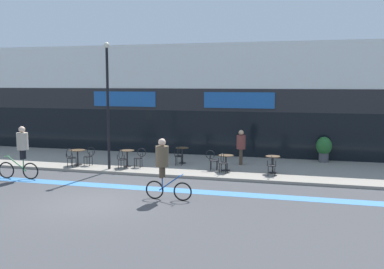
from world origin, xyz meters
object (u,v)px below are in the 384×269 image
(cafe_chair_1_near, at_px, (122,158))
(cafe_chair_3_side, at_px, (212,159))
(bistro_table_3, at_px, (226,160))
(pedestrian_near_end, at_px, (241,144))
(cafe_chair_3_near, at_px, (223,162))
(planter_pot, at_px, (324,148))
(cyclist_1, at_px, (21,148))
(cafe_chair_0_side, at_px, (89,155))
(bistro_table_2, at_px, (182,152))
(cafe_chair_0_near, at_px, (71,156))
(cyclist_0, at_px, (163,163))
(cafe_chair_4_near, at_px, (272,164))
(cafe_chair_2_near, at_px, (179,155))
(bistro_table_4, at_px, (273,161))
(bistro_table_1, at_px, (127,155))
(lamp_post, at_px, (108,97))
(cafe_chair_1_side, at_px, (140,156))
(bistro_table_0, at_px, (78,154))

(cafe_chair_1_near, bearing_deg, cafe_chair_3_side, -76.47)
(bistro_table_3, relative_size, pedestrian_near_end, 0.42)
(cafe_chair_3_near, bearing_deg, planter_pot, -40.25)
(cyclist_1, bearing_deg, cafe_chair_0_side, -122.88)
(bistro_table_2, relative_size, cyclist_1, 0.35)
(cafe_chair_0_near, height_order, cyclist_0, cyclist_0)
(cafe_chair_4_near, distance_m, pedestrian_near_end, 2.85)
(cafe_chair_3_near, bearing_deg, cafe_chair_2_near, 68.46)
(cafe_chair_3_near, relative_size, cafe_chair_4_near, 1.00)
(bistro_table_4, bearing_deg, cafe_chair_4_near, -89.41)
(bistro_table_2, height_order, cafe_chair_0_near, cafe_chair_0_near)
(bistro_table_1, height_order, lamp_post, lamp_post)
(bistro_table_4, bearing_deg, planter_pot, 57.56)
(planter_pot, height_order, lamp_post, lamp_post)
(bistro_table_3, xyz_separation_m, cyclist_0, (-1.21, -5.05, 0.66))
(cafe_chair_2_near, distance_m, pedestrian_near_end, 3.03)
(cafe_chair_1_near, distance_m, cyclist_1, 4.30)
(cafe_chair_1_side, bearing_deg, cyclist_1, 36.00)
(cafe_chair_2_near, relative_size, cyclist_0, 0.42)
(bistro_table_1, distance_m, cafe_chair_4_near, 6.74)
(planter_pot, bearing_deg, lamp_post, -154.94)
(lamp_post, bearing_deg, pedestrian_near_end, 24.96)
(cafe_chair_3_side, bearing_deg, bistro_table_4, -6.47)
(bistro_table_2, distance_m, cyclist_1, 7.38)
(bistro_table_0, relative_size, pedestrian_near_end, 0.45)
(cafe_chair_1_near, relative_size, pedestrian_near_end, 0.54)
(bistro_table_2, distance_m, planter_pot, 7.03)
(planter_pot, xyz_separation_m, cyclist_0, (-5.48, -8.50, 0.45))
(bistro_table_1, bearing_deg, cafe_chair_1_side, 0.31)
(cafe_chair_0_near, relative_size, lamp_post, 0.16)
(cafe_chair_1_side, height_order, cafe_chair_3_near, same)
(bistro_table_4, xyz_separation_m, cyclist_1, (-10.11, -3.48, 0.66))
(cafe_chair_0_side, bearing_deg, bistro_table_2, -155.54)
(bistro_table_3, relative_size, cyclist_0, 0.33)
(planter_pot, distance_m, lamp_post, 10.80)
(cafe_chair_0_side, distance_m, planter_pot, 11.46)
(cafe_chair_3_side, height_order, cyclist_0, cyclist_0)
(pedestrian_near_end, bearing_deg, cafe_chair_0_near, 18.75)
(cafe_chair_0_near, distance_m, cafe_chair_1_near, 2.49)
(bistro_table_2, distance_m, cafe_chair_3_near, 3.06)
(bistro_table_3, xyz_separation_m, cafe_chair_1_side, (-4.03, -0.28, 0.02))
(cafe_chair_4_near, xyz_separation_m, cyclist_0, (-3.29, -4.43, 0.64))
(bistro_table_1, relative_size, cafe_chair_1_side, 0.86)
(cafe_chair_4_near, relative_size, cyclist_0, 0.42)
(bistro_table_3, xyz_separation_m, cafe_chair_2_near, (-2.41, 0.63, 0.02))
(cafe_chair_0_side, bearing_deg, cafe_chair_2_near, -163.35)
(bistro_table_1, height_order, cyclist_0, cyclist_0)
(planter_pot, bearing_deg, bistro_table_1, -157.31)
(bistro_table_1, distance_m, bistro_table_2, 2.72)
(cafe_chair_0_side, xyz_separation_m, planter_pot, (10.76, 3.95, 0.19))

